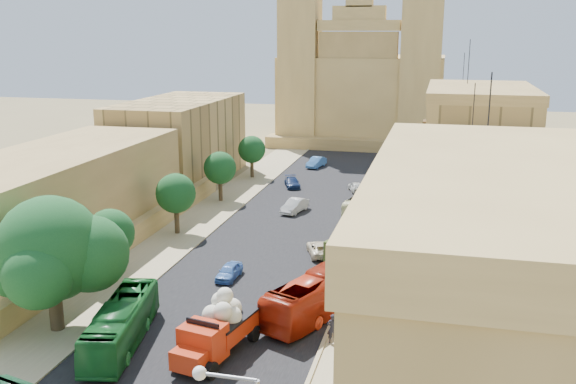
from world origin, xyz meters
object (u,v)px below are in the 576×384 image
at_px(ficus_tree, 52,253).
at_px(car_blue_b, 316,162).
at_px(bus_cream_east, 367,204).
at_px(pedestrian_c, 381,299).
at_px(car_blue_a, 229,271).
at_px(street_tree_b, 176,194).
at_px(street_tree_c, 220,168).
at_px(bus_red_east, 322,294).
at_px(pedestrian_a, 333,329).
at_px(street_tree_a, 110,234).
at_px(church, 362,84).
at_px(olive_pickup, 350,249).
at_px(car_white_a, 295,206).
at_px(street_tree_d, 252,150).
at_px(car_white_b, 356,187).
at_px(car_cream, 320,249).
at_px(red_truck, 217,328).
at_px(car_dkblue, 292,182).
at_px(bus_green_north, 121,324).

xyz_separation_m(ficus_tree, car_blue_b, (6.17, 52.00, -4.35)).
distance_m(bus_cream_east, pedestrian_c, 22.51).
xyz_separation_m(ficus_tree, car_blue_a, (7.65, 10.50, -4.47)).
distance_m(ficus_tree, street_tree_b, 20.04).
relative_size(street_tree_c, bus_red_east, 0.52).
bearing_deg(pedestrian_a, street_tree_c, -68.70).
xyz_separation_m(street_tree_a, pedestrian_a, (17.50, -5.83, -2.77)).
distance_m(church, olive_pickup, 59.01).
bearing_deg(car_white_a, car_blue_b, 108.99).
xyz_separation_m(street_tree_d, car_white_b, (13.88, -4.51, -2.98)).
xyz_separation_m(bus_cream_east, car_white_b, (-2.43, 9.70, -0.66)).
distance_m(ficus_tree, car_white_a, 30.88).
bearing_deg(car_white_a, ficus_tree, -92.39).
distance_m(church, car_blue_a, 64.76).
relative_size(car_white_b, pedestrian_a, 1.84).
height_order(bus_cream_east, pedestrian_c, bus_cream_east).
distance_m(street_tree_b, bus_cream_east, 19.19).
xyz_separation_m(bus_cream_east, car_cream, (-2.45, -12.57, -0.69)).
bearing_deg(church, bus_red_east, -84.91).
relative_size(church, street_tree_c, 6.67).
distance_m(street_tree_a, bus_cream_east, 27.33).
distance_m(red_truck, car_dkblue, 41.13).
distance_m(street_tree_d, olive_pickup, 32.10).
xyz_separation_m(street_tree_d, bus_cream_east, (16.31, -14.21, -2.32)).
height_order(street_tree_b, bus_green_north, street_tree_b).
relative_size(church, pedestrian_c, 24.74).
distance_m(car_blue_a, car_white_a, 18.92).
distance_m(street_tree_d, red_truck, 46.26).
bearing_deg(bus_red_east, street_tree_a, 16.11).
height_order(car_white_b, pedestrian_c, pedestrian_c).
xyz_separation_m(street_tree_d, car_white_a, (8.93, -14.58, -2.89)).
relative_size(street_tree_a, pedestrian_a, 2.97).
distance_m(olive_pickup, pedestrian_a, 14.46).
bearing_deg(car_white_b, street_tree_d, -37.85).
bearing_deg(bus_cream_east, bus_green_north, 83.66).
bearing_deg(pedestrian_c, car_white_b, 167.22).
bearing_deg(olive_pickup, pedestrian_c, -69.68).
bearing_deg(pedestrian_a, car_cream, -85.50).
distance_m(street_tree_c, olive_pickup, 22.73).
bearing_deg(street_tree_d, bus_green_north, -83.13).
distance_m(street_tree_c, car_blue_a, 23.22).
distance_m(bus_red_east, bus_cream_east, 23.83).
xyz_separation_m(street_tree_c, olive_pickup, (16.50, -15.41, -2.66)).
distance_m(street_tree_a, car_dkblue, 32.72).
relative_size(church, bus_red_east, 3.48).
bearing_deg(olive_pickup, car_dkblue, 113.79).
bearing_deg(bus_cream_east, car_white_a, 16.08).
xyz_separation_m(street_tree_a, street_tree_c, (0.00, 24.00, -0.05)).
relative_size(red_truck, car_dkblue, 1.73).
xyz_separation_m(church, car_white_a, (-1.07, -45.20, -8.84)).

